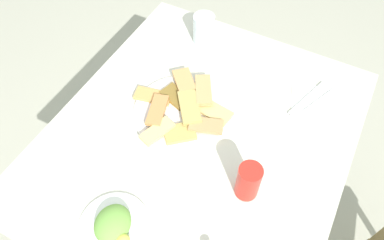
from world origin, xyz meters
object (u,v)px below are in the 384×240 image
(dining_table, at_px, (199,148))
(drinking_glass, at_px, (204,29))
(fork, at_px, (308,98))
(paper_napkin, at_px, (313,101))
(pide_platter, at_px, (182,110))
(salad_plate_greens, at_px, (114,225))
(soda_can, at_px, (248,181))
(spoon, at_px, (318,102))

(dining_table, xyz_separation_m, drinking_glass, (-0.39, -0.19, 0.14))
(fork, bearing_deg, paper_napkin, 108.12)
(pide_platter, bearing_deg, salad_plate_greens, 3.91)
(soda_can, relative_size, fork, 0.62)
(dining_table, distance_m, fork, 0.41)
(drinking_glass, relative_size, paper_napkin, 0.81)
(salad_plate_greens, bearing_deg, paper_napkin, 153.36)
(pide_platter, height_order, spoon, pide_platter)
(dining_table, relative_size, pide_platter, 3.09)
(dining_table, height_order, drinking_glass, drinking_glass)
(drinking_glass, distance_m, paper_napkin, 0.47)
(soda_can, height_order, drinking_glass, soda_can)
(paper_napkin, relative_size, fork, 0.71)
(pide_platter, height_order, fork, pide_platter)
(pide_platter, height_order, drinking_glass, drinking_glass)
(dining_table, bearing_deg, drinking_glass, -154.78)
(drinking_glass, xyz_separation_m, spoon, (0.09, 0.48, -0.05))
(drinking_glass, relative_size, spoon, 0.67)
(pide_platter, bearing_deg, fork, 125.49)
(paper_napkin, bearing_deg, drinking_glass, -101.56)
(drinking_glass, height_order, paper_napkin, drinking_glass)
(pide_platter, distance_m, fork, 0.43)
(fork, xyz_separation_m, spoon, (0.00, 0.04, 0.00))
(spoon, bearing_deg, pide_platter, -33.61)
(dining_table, relative_size, soda_can, 8.63)
(pide_platter, distance_m, salad_plate_greens, 0.43)
(fork, relative_size, spoon, 1.16)
(salad_plate_greens, height_order, paper_napkin, salad_plate_greens)
(dining_table, xyz_separation_m, salad_plate_greens, (0.38, -0.06, 0.11))
(pide_platter, xyz_separation_m, fork, (-0.25, 0.35, -0.01))
(drinking_glass, bearing_deg, salad_plate_greens, 9.10)
(soda_can, relative_size, paper_napkin, 0.87)
(salad_plate_greens, height_order, drinking_glass, drinking_glass)
(dining_table, bearing_deg, spoon, 135.56)
(soda_can, bearing_deg, salad_plate_greens, -45.44)
(pide_platter, height_order, paper_napkin, pide_platter)
(dining_table, height_order, spoon, spoon)
(dining_table, height_order, soda_can, soda_can)
(fork, bearing_deg, pide_platter, -36.38)
(pide_platter, relative_size, drinking_glass, 3.00)
(paper_napkin, bearing_deg, pide_platter, -55.85)
(pide_platter, height_order, soda_can, soda_can)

